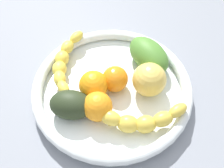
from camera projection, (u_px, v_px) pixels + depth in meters
kitchen_counter at (112, 99)px, 73.39cm from camera, size 120.00×120.00×3.00cm
fruit_bowl at (112, 90)px, 70.51cm from camera, size 36.19×36.19×3.99cm
banana_draped_left at (64, 63)px, 72.67cm from camera, size 15.92×12.86×3.97cm
banana_draped_right at (137, 119)px, 63.60cm from camera, size 13.51×18.52×4.42cm
orange_front at (93, 85)px, 68.06cm from camera, size 6.46×6.46×6.46cm
orange_mid_left at (97, 106)px, 64.91cm from camera, size 6.37×6.37×6.37cm
orange_mid_right at (115, 79)px, 69.37cm from camera, size 5.90×5.90×5.90cm
avocado_dark at (70, 104)px, 65.53cm from camera, size 10.86×11.21×5.96cm
apple_yellow at (149, 80)px, 68.22cm from camera, size 7.58×7.58×7.58cm
mango_green at (149, 55)px, 73.10cm from camera, size 12.01×7.88×6.49cm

